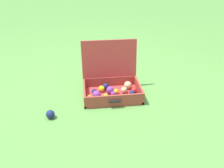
# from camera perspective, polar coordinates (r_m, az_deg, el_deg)

# --- Properties ---
(ground_plane) EXTENTS (16.00, 16.00, 0.00)m
(ground_plane) POSITION_cam_1_polar(r_m,az_deg,el_deg) (2.38, -1.84, -2.29)
(ground_plane) COLOR #569342
(open_suitcase) EXTENTS (0.55, 0.46, 0.50)m
(open_suitcase) POSITION_cam_1_polar(r_m,az_deg,el_deg) (2.33, -0.20, 0.01)
(open_suitcase) COLOR #B23838
(open_suitcase) RESTS_ON ground
(stray_ball_on_grass) EXTENTS (0.07, 0.07, 0.07)m
(stray_ball_on_grass) POSITION_cam_1_polar(r_m,az_deg,el_deg) (2.08, -14.66, -7.09)
(stray_ball_on_grass) COLOR navy
(stray_ball_on_grass) RESTS_ON ground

